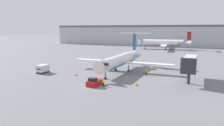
# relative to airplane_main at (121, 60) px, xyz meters

# --- Properties ---
(ground_plane) EXTENTS (600.00, 600.00, 0.00)m
(ground_plane) POSITION_rel_airplane_main_xyz_m (-0.07, -18.44, -3.49)
(ground_plane) COLOR slate
(terminal_building) EXTENTS (180.00, 16.80, 14.81)m
(terminal_building) POSITION_rel_airplane_main_xyz_m (-0.07, 101.56, 3.95)
(terminal_building) COLOR #B2B2B7
(terminal_building) RESTS_ON ground
(airplane_main) EXTENTS (30.16, 28.24, 10.96)m
(airplane_main) POSITION_rel_airplane_main_xyz_m (0.00, 0.00, 0.00)
(airplane_main) COLOR white
(airplane_main) RESTS_ON ground
(pushback_tug) EXTENTS (2.24, 4.02, 1.92)m
(pushback_tug) POSITION_rel_airplane_main_xyz_m (0.28, -17.38, -2.77)
(pushback_tug) COLOR #B21919
(pushback_tug) RESTS_ON ground
(luggage_cart) EXTENTS (2.06, 3.43, 2.34)m
(luggage_cart) POSITION_rel_airplane_main_xyz_m (-19.41, -10.84, -2.32)
(luggage_cart) COLOR #232326
(luggage_cart) RESTS_ON ground
(worker_near_tug) EXTENTS (0.40, 0.24, 1.62)m
(worker_near_tug) POSITION_rel_airplane_main_xyz_m (2.29, -17.12, -2.64)
(worker_near_tug) COLOR #232838
(worker_near_tug) RESTS_ON ground
(worker_by_wing) EXTENTS (0.40, 0.25, 1.82)m
(worker_by_wing) POSITION_rel_airplane_main_xyz_m (8.46, -3.28, -2.53)
(worker_by_wing) COLOR #232838
(worker_by_wing) RESTS_ON ground
(traffic_cone_left) EXTENTS (0.65, 0.65, 0.77)m
(traffic_cone_left) POSITION_rel_airplane_main_xyz_m (-8.95, -10.15, -3.12)
(traffic_cone_left) COLOR black
(traffic_cone_left) RESTS_ON ground
(traffic_cone_right) EXTENTS (0.56, 0.56, 0.66)m
(traffic_cone_right) POSITION_rel_airplane_main_xyz_m (8.82, -13.68, -3.17)
(traffic_cone_right) COLOR black
(traffic_cone_right) RESTS_ON ground
(airplane_parked_far_left) EXTENTS (31.15, 32.29, 11.01)m
(airplane_parked_far_left) POSITION_rel_airplane_main_xyz_m (-0.13, 73.71, 0.43)
(airplane_parked_far_left) COLOR silver
(airplane_parked_far_left) RESTS_ON ground
(jet_bridge) EXTENTS (3.20, 11.80, 6.19)m
(jet_bridge) POSITION_rel_airplane_main_xyz_m (19.20, -5.39, 0.96)
(jet_bridge) COLOR #2D2D33
(jet_bridge) RESTS_ON ground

